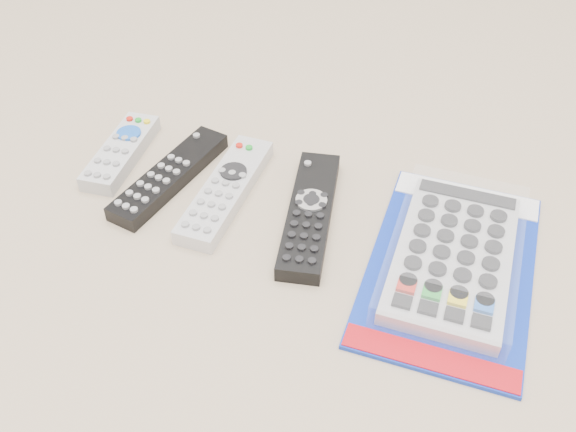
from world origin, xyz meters
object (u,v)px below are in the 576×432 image
(remote_small_grey, at_px, (121,152))
(remote_silver_dvd, at_px, (226,190))
(remote_large_black, at_px, (310,213))
(jumbo_remote_packaged, at_px, (454,255))
(remote_slim_black, at_px, (169,176))

(remote_small_grey, distance_m, remote_silver_dvd, 0.16)
(remote_large_black, bearing_deg, remote_silver_dvd, 166.75)
(remote_small_grey, height_order, remote_large_black, same)
(remote_small_grey, height_order, jumbo_remote_packaged, jumbo_remote_packaged)
(remote_small_grey, distance_m, remote_slim_black, 0.08)
(remote_small_grey, relative_size, remote_large_black, 0.73)
(remote_small_grey, relative_size, jumbo_remote_packaged, 0.54)
(jumbo_remote_packaged, bearing_deg, remote_small_grey, 173.66)
(remote_slim_black, relative_size, remote_silver_dvd, 1.01)
(remote_silver_dvd, height_order, jumbo_remote_packaged, jumbo_remote_packaged)
(remote_slim_black, height_order, jumbo_remote_packaged, jumbo_remote_packaged)
(remote_small_grey, distance_m, jumbo_remote_packaged, 0.44)
(remote_small_grey, bearing_deg, remote_large_black, -11.26)
(remote_small_grey, bearing_deg, remote_silver_dvd, -13.53)
(remote_small_grey, xyz_separation_m, remote_large_black, (0.27, -0.03, -0.00))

